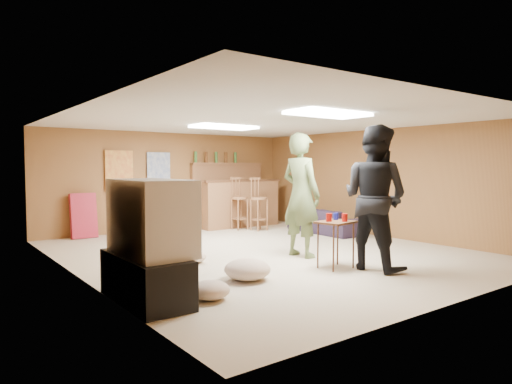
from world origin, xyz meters
TOP-DOWN VIEW (x-y plane):
  - ground at (0.00, 0.00)m, footprint 7.00×7.00m
  - ceiling at (0.00, 0.00)m, footprint 6.00×7.00m
  - wall_back at (0.00, 3.50)m, footprint 6.00×0.02m
  - wall_front at (0.00, -3.50)m, footprint 6.00×0.02m
  - wall_left at (-3.00, 0.00)m, footprint 0.02×7.00m
  - wall_right at (3.00, 0.00)m, footprint 0.02×7.00m
  - tv_stand at (-2.72, -1.50)m, footprint 0.55×1.30m
  - dvd_box at (-2.50, -1.50)m, footprint 0.35×0.50m
  - tv_body at (-2.65, -1.50)m, footprint 0.60×1.10m
  - tv_screen at (-2.34, -1.50)m, footprint 0.02×0.95m
  - bar_counter at (1.50, 2.95)m, footprint 2.00×0.60m
  - bar_lip at (1.50, 2.70)m, footprint 2.10×0.12m
  - bar_shelf at (1.50, 3.40)m, footprint 2.00×0.18m
  - bar_backing at (1.50, 3.42)m, footprint 2.00×0.14m
  - poster_left at (-1.20, 3.46)m, footprint 0.60×0.03m
  - poster_right at (-0.30, 3.46)m, footprint 0.55×0.03m
  - folding_chair_stack at (-2.00, 3.30)m, footprint 0.50×0.26m
  - ceiling_panel_front at (0.00, -1.50)m, footprint 1.20×0.60m
  - ceiling_panel_back at (0.00, 1.20)m, footprint 1.20×0.60m
  - person_olive at (0.25, -0.66)m, footprint 0.54×0.76m
  - person_black at (0.47, -1.94)m, footprint 0.87×1.06m
  - sofa at (2.43, 0.96)m, footprint 0.79×1.82m
  - tray_table at (0.07, -1.59)m, footprint 0.58×0.49m
  - cup_red_near at (-0.04, -1.57)m, footprint 0.09×0.09m
  - cup_red_far at (0.13, -1.70)m, footprint 0.09×0.09m
  - cup_blue at (0.20, -1.47)m, footprint 0.09×0.09m
  - bar_stool_left at (1.22, 2.47)m, footprint 0.47×0.47m
  - bar_stool_right at (1.49, 2.09)m, footprint 0.44×0.44m
  - cushion_near_tv at (-1.31, -1.39)m, footprint 0.74×0.74m
  - cushion_mid at (-1.38, -0.07)m, footprint 0.51×0.51m
  - cushion_far at (-2.13, -1.83)m, footprint 0.58×0.58m
  - bottle_row at (1.16, 3.38)m, footprint 1.20×0.08m

SIDE VIEW (x-z plane):
  - ground at x=0.00m, z-range 0.00..0.00m
  - cushion_mid at x=-1.38m, z-range 0.00..0.18m
  - cushion_far at x=-2.13m, z-range 0.00..0.20m
  - cushion_near_tv at x=-1.31m, z-range 0.00..0.27m
  - dvd_box at x=-2.50m, z-range 0.11..0.19m
  - tv_stand at x=-2.72m, z-range 0.00..0.50m
  - sofa at x=2.43m, z-range 0.00..0.52m
  - tray_table at x=0.07m, z-range 0.00..0.67m
  - folding_chair_stack at x=-2.00m, z-range -0.01..0.91m
  - bar_counter at x=1.50m, z-range 0.00..1.10m
  - bar_stool_right at x=1.49m, z-range 0.00..1.10m
  - bar_stool_left at x=1.22m, z-range 0.00..1.15m
  - cup_blue at x=0.20m, z-range 0.67..0.77m
  - cup_red_far at x=0.13m, z-range 0.67..0.78m
  - cup_red_near at x=-0.04m, z-range 0.67..0.78m
  - tv_body at x=-2.65m, z-range 0.50..1.30m
  - tv_screen at x=-2.34m, z-range 0.57..1.23m
  - person_olive at x=0.25m, z-range 0.00..1.97m
  - person_black at x=0.47m, z-range 0.00..2.01m
  - wall_back at x=0.00m, z-range 0.00..2.20m
  - wall_front at x=0.00m, z-range 0.00..2.20m
  - wall_left at x=-3.00m, z-range 0.00..2.20m
  - wall_right at x=3.00m, z-range 0.00..2.20m
  - bar_lip at x=1.50m, z-range 1.08..1.12m
  - bar_backing at x=1.50m, z-range 0.90..1.50m
  - poster_left at x=-1.20m, z-range 0.93..1.78m
  - poster_right at x=-0.30m, z-range 0.95..1.75m
  - bar_shelf at x=1.50m, z-range 1.48..1.52m
  - bottle_row at x=1.16m, z-range 1.52..1.78m
  - ceiling_panel_front at x=0.00m, z-range 2.15..2.19m
  - ceiling_panel_back at x=0.00m, z-range 2.15..2.19m
  - ceiling at x=0.00m, z-range 2.19..2.21m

